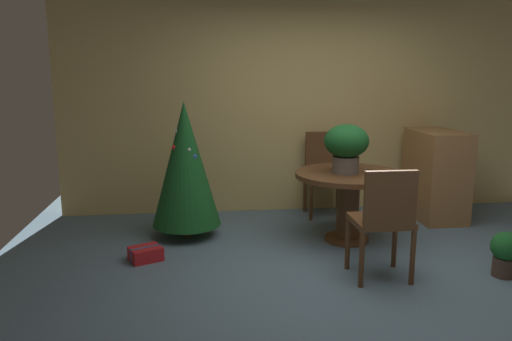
% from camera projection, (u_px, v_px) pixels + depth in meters
% --- Properties ---
extents(ground_plane, '(6.60, 6.60, 0.00)m').
position_uv_depth(ground_plane, '(356.00, 276.00, 4.32)').
color(ground_plane, slate).
extents(back_wall_panel, '(6.00, 0.10, 2.60)m').
position_uv_depth(back_wall_panel, '(306.00, 107.00, 6.20)').
color(back_wall_panel, tan).
rests_on(back_wall_panel, ground_plane).
extents(round_dining_table, '(1.09, 1.09, 0.73)m').
position_uv_depth(round_dining_table, '(348.00, 191.00, 5.11)').
color(round_dining_table, brown).
rests_on(round_dining_table, ground_plane).
extents(flower_vase, '(0.45, 0.45, 0.49)m').
position_uv_depth(flower_vase, '(346.00, 145.00, 4.99)').
color(flower_vase, '#665B51').
rests_on(flower_vase, round_dining_table).
extents(wooden_chair_far, '(0.47, 0.41, 1.00)m').
position_uv_depth(wooden_chair_far, '(324.00, 169.00, 6.10)').
color(wooden_chair_far, brown).
rests_on(wooden_chair_far, ground_plane).
extents(wooden_chair_near, '(0.48, 0.43, 0.97)m').
position_uv_depth(wooden_chair_near, '(384.00, 217.00, 4.13)').
color(wooden_chair_near, brown).
rests_on(wooden_chair_near, ground_plane).
extents(holiday_tree, '(0.72, 0.72, 1.43)m').
position_uv_depth(holiday_tree, '(185.00, 164.00, 5.21)').
color(holiday_tree, brown).
rests_on(holiday_tree, ground_plane).
extents(gift_box_red, '(0.35, 0.32, 0.13)m').
position_uv_depth(gift_box_red, '(146.00, 254.00, 4.67)').
color(gift_box_red, red).
rests_on(gift_box_red, ground_plane).
extents(wooden_cabinet, '(0.53, 0.84, 1.05)m').
position_uv_depth(wooden_cabinet, '(436.00, 175.00, 5.93)').
color(wooden_cabinet, '#9E6B3D').
rests_on(wooden_cabinet, ground_plane).
extents(potted_plant, '(0.25, 0.25, 0.40)m').
position_uv_depth(potted_plant, '(505.00, 252.00, 4.28)').
color(potted_plant, '#4C382D').
rests_on(potted_plant, ground_plane).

